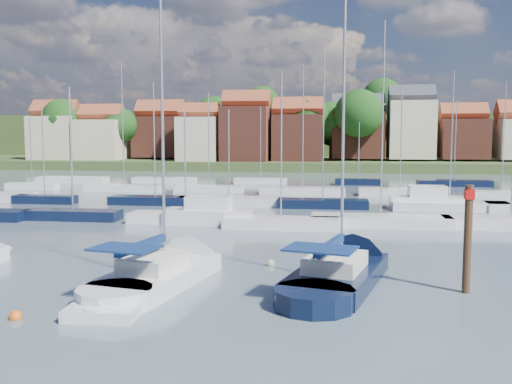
# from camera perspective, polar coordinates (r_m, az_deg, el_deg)

# --- Properties ---
(ground) EXTENTS (260.00, 260.00, 0.00)m
(ground) POSITION_cam_1_polar(r_m,az_deg,el_deg) (64.82, 3.78, -0.56)
(ground) COLOR #465660
(ground) RESTS_ON ground
(sailboat_centre) EXTENTS (5.45, 12.55, 16.49)m
(sailboat_centre) POSITION_cam_1_polar(r_m,az_deg,el_deg) (29.28, -8.16, -7.73)
(sailboat_centre) COLOR silver
(sailboat_centre) RESTS_ON ground
(sailboat_navy) EXTENTS (6.46, 13.40, 17.88)m
(sailboat_navy) POSITION_cam_1_polar(r_m,az_deg,el_deg) (29.51, 9.04, -7.65)
(sailboat_navy) COLOR black
(sailboat_navy) RESTS_ON ground
(tender) EXTENTS (2.84, 1.42, 0.60)m
(tender) POSITION_cam_1_polar(r_m,az_deg,el_deg) (23.36, -15.30, -11.70)
(tender) COLOR silver
(tender) RESTS_ON ground
(timber_piling) EXTENTS (0.40, 0.40, 7.18)m
(timber_piling) POSITION_cam_1_polar(r_m,az_deg,el_deg) (27.60, 20.34, -6.30)
(timber_piling) COLOR #4C331E
(timber_piling) RESTS_ON ground
(buoy_b) EXTENTS (0.51, 0.51, 0.51)m
(buoy_b) POSITION_cam_1_polar(r_m,az_deg,el_deg) (24.58, -22.90, -11.64)
(buoy_b) COLOR #D85914
(buoy_b) RESTS_ON ground
(buoy_c) EXTENTS (0.49, 0.49, 0.49)m
(buoy_c) POSITION_cam_1_polar(r_m,az_deg,el_deg) (25.17, -14.78, -10.95)
(buoy_c) COLOR beige
(buoy_c) RESTS_ON ground
(buoy_d) EXTENTS (0.42, 0.42, 0.42)m
(buoy_d) POSITION_cam_1_polar(r_m,az_deg,el_deg) (23.27, 6.27, -12.19)
(buoy_d) COLOR beige
(buoy_d) RESTS_ON ground
(buoy_e) EXTENTS (0.45, 0.45, 0.45)m
(buoy_e) POSITION_cam_1_polar(r_m,az_deg,el_deg) (31.52, 1.47, -7.36)
(buoy_e) COLOR beige
(buoy_e) RESTS_ON ground
(marina_field) EXTENTS (79.62, 41.41, 15.93)m
(marina_field) POSITION_cam_1_polar(r_m,az_deg,el_deg) (59.85, 5.26, -0.69)
(marina_field) COLOR silver
(marina_field) RESTS_ON ground
(far_shore_town) EXTENTS (212.46, 90.00, 22.27)m
(far_shore_town) POSITION_cam_1_polar(r_m,az_deg,el_deg) (156.96, 7.14, 4.82)
(far_shore_town) COLOR #405329
(far_shore_town) RESTS_ON ground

